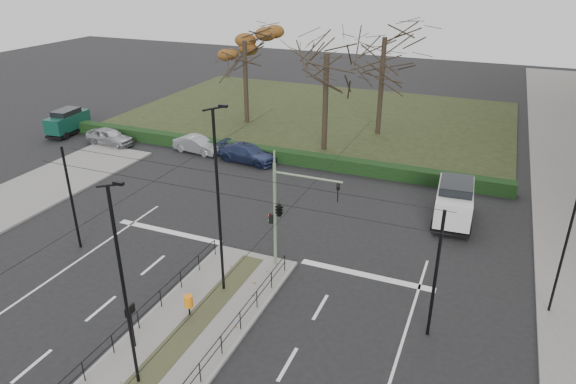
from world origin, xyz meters
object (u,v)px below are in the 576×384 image
at_px(litter_bin, 188,301).
at_px(rust_tree, 244,41).
at_px(bare_tree_center, 384,45).
at_px(parked_car_first, 110,137).
at_px(streetlamp_sidewalk, 569,233).
at_px(white_van, 454,201).
at_px(info_panel, 130,315).
at_px(bare_tree_near, 327,61).
at_px(parked_car_third, 248,153).
at_px(parked_car_second, 197,145).
at_px(streetlamp_median_near, 124,289).
at_px(streetlamp_median_far, 219,202).
at_px(traffic_light, 281,208).
at_px(green_van, 68,121).

height_order(litter_bin, rust_tree, rust_tree).
bearing_deg(bare_tree_center, parked_car_first, -150.34).
relative_size(streetlamp_sidewalk, parked_car_first, 1.82).
bearing_deg(white_van, info_panel, -122.64).
relative_size(info_panel, bare_tree_near, 0.19).
bearing_deg(parked_car_third, parked_car_second, 92.19).
bearing_deg(streetlamp_sidewalk, streetlamp_median_near, -143.72).
relative_size(parked_car_second, bare_tree_near, 0.39).
bearing_deg(streetlamp_sidewalk, info_panel, -150.13).
distance_m(streetlamp_median_far, parked_car_first, 25.15).
xyz_separation_m(traffic_light, streetlamp_median_near, (-1.77, -9.64, 0.98)).
height_order(litter_bin, streetlamp_median_far, streetlamp_median_far).
bearing_deg(streetlamp_median_near, parked_car_first, 132.02).
bearing_deg(parked_car_first, traffic_light, -115.66).
bearing_deg(litter_bin, parked_car_third, 108.89).
relative_size(info_panel, parked_car_second, 0.49).
xyz_separation_m(parked_car_second, white_van, (21.06, -4.52, 0.67)).
bearing_deg(white_van, bare_tree_near, 141.48).
relative_size(info_panel, green_van, 0.44).
distance_m(traffic_light, rust_tree, 26.62).
height_order(parked_car_first, bare_tree_near, bare_tree_near).
bearing_deg(streetlamp_median_near, streetlamp_sidewalk, 36.28).
relative_size(parked_car_first, green_van, 0.95).
bearing_deg(traffic_light, green_van, 154.05).
relative_size(litter_bin, green_van, 0.22).
xyz_separation_m(parked_car_second, green_van, (-13.58, -0.27, 0.52)).
xyz_separation_m(streetlamp_median_far, white_van, (9.41, 11.96, -3.47)).
distance_m(litter_bin, parked_car_third, 19.55).
bearing_deg(parked_car_third, streetlamp_sidewalk, -112.91).
relative_size(streetlamp_median_near, streetlamp_sidewalk, 1.05).
relative_size(parked_car_second, bare_tree_center, 0.36).
xyz_separation_m(green_van, bare_tree_center, (26.37, 10.80, 6.84)).
distance_m(parked_car_third, bare_tree_center, 15.33).
bearing_deg(streetlamp_median_near, green_van, 137.87).
bearing_deg(info_panel, streetlamp_sidewalk, 29.87).
relative_size(traffic_light, parked_car_first, 1.28).
xyz_separation_m(traffic_light, green_van, (-26.93, 13.11, -2.21)).
xyz_separation_m(parked_car_second, bare_tree_near, (9.58, 4.61, 6.76)).
distance_m(parked_car_third, white_van, 16.75).
bearing_deg(bare_tree_center, streetlamp_sidewalk, -59.49).
height_order(bare_tree_center, bare_tree_near, bare_tree_center).
bearing_deg(parked_car_first, streetlamp_median_far, -123.86).
bearing_deg(bare_tree_near, rust_tree, 154.39).
bearing_deg(streetlamp_median_far, rust_tree, 114.41).
xyz_separation_m(litter_bin, parked_car_third, (-6.33, 18.50, -0.15)).
bearing_deg(streetlamp_median_far, parked_car_second, 125.25).
relative_size(traffic_light, litter_bin, 5.50).
height_order(litter_bin, parked_car_first, parked_car_first).
relative_size(streetlamp_median_near, streetlamp_median_far, 0.91).
height_order(streetlamp_median_near, rust_tree, rust_tree).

